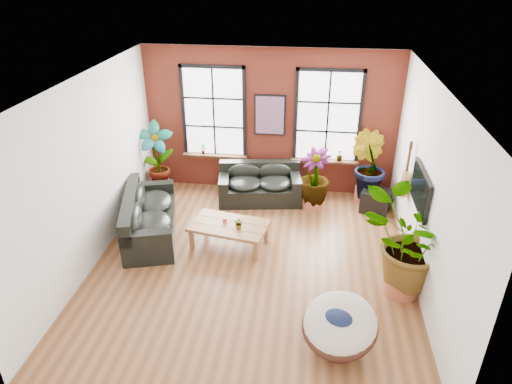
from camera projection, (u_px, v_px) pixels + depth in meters
room at (253, 179)px, 8.14m from camera, size 6.04×6.54×3.54m
sofa_back at (260, 184)px, 10.95m from camera, size 2.04×1.21×0.89m
sofa_left at (147, 217)px, 9.55m from camera, size 1.58×2.52×0.93m
coffee_table at (229, 227)px, 9.19m from camera, size 1.67×1.14×0.59m
papasan_chair at (340, 326)px, 6.75m from camera, size 1.48×1.48×0.85m
poster at (270, 115)px, 10.71m from camera, size 0.74×0.06×0.98m
tv_wall_unit at (415, 187)px, 8.30m from camera, size 0.13×1.86×1.20m
media_box at (376, 201)px, 10.50m from camera, size 0.76×0.69×0.52m
pot_back_left at (160, 186)px, 11.35m from camera, size 0.53×0.53×0.36m
pot_back_right at (365, 194)px, 10.97m from camera, size 0.55×0.55×0.37m
pot_right_wall at (402, 283)px, 7.98m from camera, size 0.66×0.66×0.43m
pot_mid at (312, 200)px, 10.73m from camera, size 0.66×0.66×0.37m
floor_plant_back_left at (156, 156)px, 10.97m from camera, size 1.04×0.87×1.68m
floor_plant_back_right at (367, 166)px, 10.60m from camera, size 1.11×1.12×1.59m
floor_plant_right_wall at (409, 244)px, 7.61m from camera, size 1.84×1.69×1.72m
floor_plant_mid at (314, 176)px, 10.45m from camera, size 1.03×1.03×1.31m
table_plant at (239, 223)px, 8.98m from camera, size 0.22×0.20×0.23m
sill_plant_left at (203, 149)px, 11.28m from camera, size 0.17×0.17×0.27m
sill_plant_right at (340, 155)px, 10.90m from camera, size 0.19×0.19×0.27m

